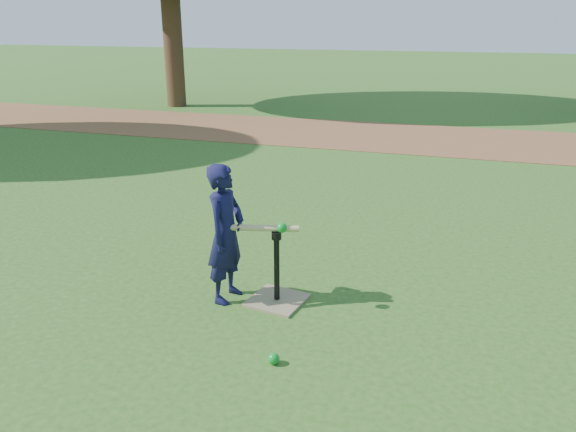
% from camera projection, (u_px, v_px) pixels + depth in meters
% --- Properties ---
extents(ground, '(80.00, 80.00, 0.00)m').
position_uv_depth(ground, '(246.00, 315.00, 4.43)').
color(ground, '#285116').
rests_on(ground, ground).
extents(dirt_strip, '(24.00, 3.00, 0.01)m').
position_uv_depth(dirt_strip, '(386.00, 136.00, 11.17)').
color(dirt_strip, brown).
rests_on(dirt_strip, ground).
extents(child, '(0.31, 0.44, 1.15)m').
position_uv_depth(child, '(226.00, 234.00, 4.52)').
color(child, '#111133').
rests_on(child, ground).
extents(wiffle_ball_ground, '(0.08, 0.08, 0.08)m').
position_uv_depth(wiffle_ball_ground, '(274.00, 359.00, 3.79)').
color(wiffle_ball_ground, '#0C8923').
rests_on(wiffle_ball_ground, ground).
extents(batting_tee, '(0.49, 0.49, 0.61)m').
position_uv_depth(batting_tee, '(277.00, 289.00, 4.61)').
color(batting_tee, '#847854').
rests_on(batting_tee, ground).
extents(swing_action, '(0.63, 0.20, 0.12)m').
position_uv_depth(swing_action, '(262.00, 228.00, 4.43)').
color(swing_action, tan).
rests_on(swing_action, ground).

